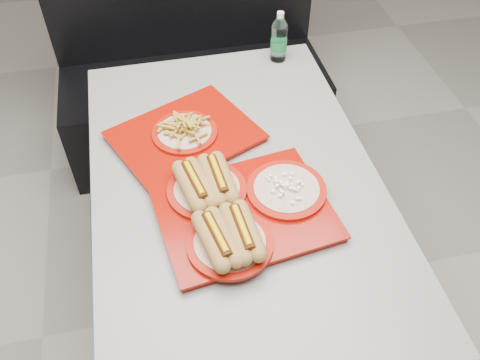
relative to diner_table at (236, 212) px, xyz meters
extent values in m
plane|color=gray|center=(0.00, 0.00, -0.58)|extent=(6.00, 6.00, 0.00)
cylinder|color=black|center=(0.00, 0.00, -0.56)|extent=(0.52, 0.52, 0.05)
cylinder|color=black|center=(0.00, 0.00, -0.20)|extent=(0.11, 0.11, 0.66)
cube|color=black|center=(0.00, 0.00, 0.12)|extent=(0.92, 1.42, 0.01)
cube|color=gray|center=(0.00, 0.00, 0.15)|extent=(0.90, 1.40, 0.04)
cube|color=black|center=(0.00, 1.02, -0.36)|extent=(1.30, 0.55, 0.45)
cube|color=#890C03|center=(-0.01, -0.15, 0.17)|extent=(0.53, 0.44, 0.02)
cube|color=#890C03|center=(-0.01, -0.15, 0.19)|extent=(0.54, 0.45, 0.01)
cylinder|color=#961005|center=(-0.07, -0.27, 0.20)|extent=(0.24, 0.24, 0.01)
cylinder|color=beige|center=(-0.07, -0.27, 0.21)|extent=(0.20, 0.20, 0.01)
cylinder|color=#961005|center=(-0.10, -0.06, 0.20)|extent=(0.24, 0.24, 0.01)
cylinder|color=beige|center=(-0.10, -0.06, 0.21)|extent=(0.20, 0.20, 0.01)
cylinder|color=#961005|center=(0.13, -0.11, 0.20)|extent=(0.24, 0.24, 0.01)
cylinder|color=beige|center=(0.13, -0.11, 0.21)|extent=(0.20, 0.20, 0.01)
cube|color=#890C03|center=(-0.13, 0.22, 0.17)|extent=(0.54, 0.49, 0.02)
cube|color=#890C03|center=(-0.13, 0.22, 0.19)|extent=(0.56, 0.51, 0.01)
cylinder|color=#961005|center=(-0.13, 0.22, 0.20)|extent=(0.22, 0.22, 0.01)
cylinder|color=beige|center=(-0.13, 0.22, 0.20)|extent=(0.18, 0.18, 0.00)
cylinder|color=silver|center=(0.31, 0.62, 0.24)|extent=(0.06, 0.06, 0.15)
cylinder|color=#1A6833|center=(0.31, 0.62, 0.23)|extent=(0.07, 0.07, 0.04)
cone|color=silver|center=(0.31, 0.62, 0.33)|extent=(0.06, 0.06, 0.03)
cylinder|color=silver|center=(0.31, 0.62, 0.36)|extent=(0.03, 0.03, 0.02)
camera|label=1|loc=(-0.22, -1.08, 1.34)|focal=38.00mm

